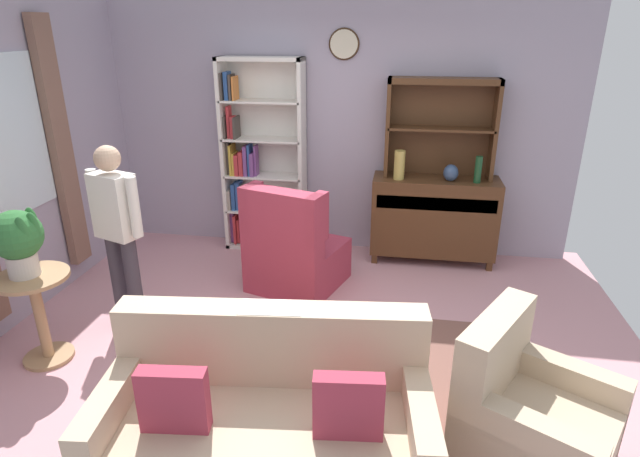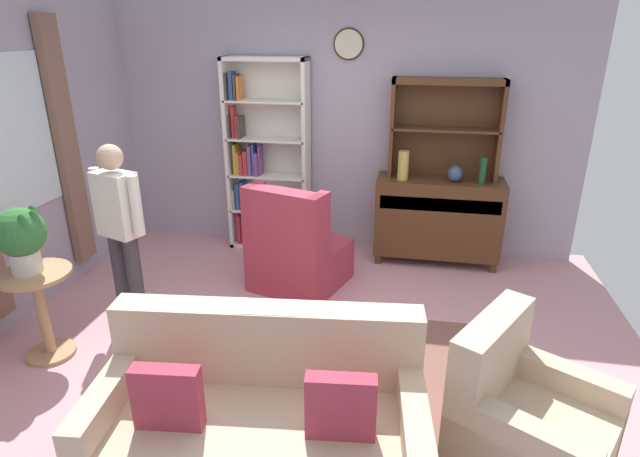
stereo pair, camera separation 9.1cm
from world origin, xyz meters
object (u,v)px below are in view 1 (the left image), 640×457
(person_reading, at_px, (118,226))
(couch_floral, at_px, (267,423))
(bottle_wine, at_px, (478,170))
(armchair_floral, at_px, (530,419))
(vase_round, at_px, (451,173))
(wingback_chair, at_px, (293,252))
(potted_plant_large, at_px, (18,238))
(bookshelf, at_px, (258,162))
(plant_stand, at_px, (38,309))
(sideboard, at_px, (434,216))
(sideboard_hutch, at_px, (441,114))
(vase_tall, at_px, (399,165))

(person_reading, bearing_deg, couch_floral, -40.09)
(bottle_wine, height_order, armchair_floral, bottle_wine)
(vase_round, height_order, armchair_floral, vase_round)
(wingback_chair, relative_size, person_reading, 0.67)
(armchair_floral, xyz_separation_m, potted_plant_large, (-3.45, 0.45, 0.71))
(bookshelf, distance_m, plant_stand, 2.67)
(plant_stand, bearing_deg, armchair_floral, -7.57)
(bottle_wine, distance_m, plant_stand, 4.08)
(potted_plant_large, bearing_deg, person_reading, 51.72)
(vase_round, xyz_separation_m, bottle_wine, (0.26, -0.02, 0.05))
(vase_round, relative_size, armchair_floral, 0.16)
(sideboard, xyz_separation_m, potted_plant_large, (-3.01, -2.32, 0.49))
(bottle_wine, bearing_deg, sideboard_hutch, 153.04)
(armchair_floral, bearing_deg, plant_stand, 172.43)
(vase_round, height_order, bottle_wine, bottle_wine)
(vase_round, bearing_deg, wingback_chair, -151.01)
(armchair_floral, bearing_deg, bookshelf, 129.84)
(vase_round, relative_size, bottle_wine, 0.63)
(wingback_chair, distance_m, person_reading, 1.60)
(vase_tall, xyz_separation_m, bottle_wine, (0.78, -0.01, -0.01))
(bookshelf, distance_m, wingback_chair, 1.29)
(bookshelf, height_order, wingback_chair, bookshelf)
(vase_tall, xyz_separation_m, plant_stand, (-2.58, -2.23, -0.63))
(wingback_chair, bearing_deg, vase_round, 28.99)
(vase_tall, distance_m, person_reading, 2.76)
(vase_round, relative_size, potted_plant_large, 0.34)
(vase_round, xyz_separation_m, armchair_floral, (0.32, -2.70, -0.72))
(plant_stand, distance_m, person_reading, 0.83)
(vase_round, distance_m, couch_floral, 3.29)
(sideboard, height_order, wingback_chair, wingback_chair)
(bookshelf, relative_size, armchair_floral, 2.00)
(vase_tall, bearing_deg, armchair_floral, -72.72)
(plant_stand, bearing_deg, couch_floral, -21.08)
(couch_floral, xyz_separation_m, armchair_floral, (1.47, 0.29, -0.02))
(bookshelf, relative_size, vase_tall, 7.06)
(bottle_wine, height_order, potted_plant_large, potted_plant_large)
(vase_tall, distance_m, vase_round, 0.52)
(armchair_floral, distance_m, wingback_chair, 2.60)
(sideboard, distance_m, sideboard_hutch, 1.06)
(sideboard_hutch, bearing_deg, bottle_wine, -26.96)
(vase_tall, bearing_deg, sideboard_hutch, 25.89)
(vase_tall, height_order, potted_plant_large, vase_tall)
(potted_plant_large, bearing_deg, bottle_wine, 33.25)
(bookshelf, xyz_separation_m, vase_tall, (1.54, -0.17, 0.08))
(sideboard, relative_size, wingback_chair, 1.24)
(sideboard_hutch, relative_size, potted_plant_large, 2.23)
(couch_floral, height_order, plant_stand, couch_floral)
(vase_round, bearing_deg, couch_floral, -111.14)
(couch_floral, relative_size, plant_stand, 2.64)
(person_reading, bearing_deg, bookshelf, 71.00)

